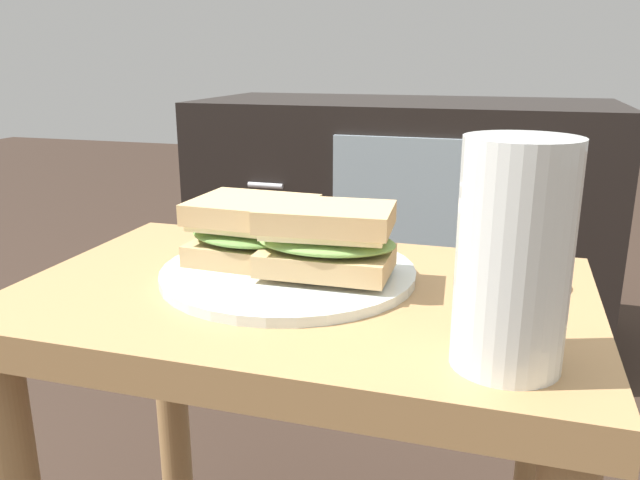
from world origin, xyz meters
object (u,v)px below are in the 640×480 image
beer_glass (513,259)px  coaster (526,282)px  plate (289,272)px  sandwich_front (253,230)px  sandwich_back (326,239)px  tv_cabinet (401,220)px

beer_glass → coaster: size_ratio=2.04×
plate → sandwich_front: sandwich_front is taller
sandwich_back → plate: bearing=161.8°
tv_cabinet → plate: size_ratio=3.66×
sandwich_front → coaster: sandwich_front is taller
sandwich_front → coaster: 0.29m
plate → coaster: bearing=11.2°
sandwich_front → sandwich_back: sandwich_back is taller
tv_cabinet → coaster: (0.27, -0.88, 0.17)m
tv_cabinet → sandwich_back: tv_cabinet is taller
sandwich_front → sandwich_back: 0.09m
beer_glass → coaster: (0.02, 0.18, -0.08)m
plate → sandwich_front: 0.06m
plate → sandwich_back: sandwich_back is taller
tv_cabinet → plate: (0.04, -0.92, 0.17)m
tv_cabinet → sandwich_back: bearing=-85.0°
sandwich_back → beer_glass: size_ratio=0.82×
plate → sandwich_front: (-0.04, 0.01, 0.04)m
plate → sandwich_back: size_ratio=1.89×
tv_cabinet → beer_glass: beer_glass is taller
plate → coaster: (0.24, 0.05, -0.00)m
tv_cabinet → coaster: size_ratio=11.65×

